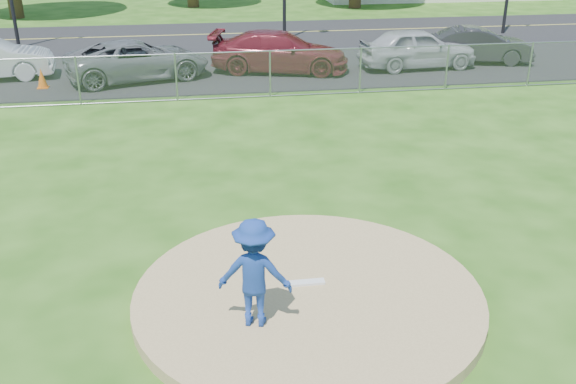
% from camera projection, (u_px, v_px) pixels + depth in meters
% --- Properties ---
extents(ground, '(120.00, 120.00, 0.00)m').
position_uv_depth(ground, '(246.00, 116.00, 19.05)').
color(ground, '#224F11').
rests_on(ground, ground).
extents(pitchers_mound, '(5.40, 5.40, 0.20)m').
position_uv_depth(pitchers_mound, '(308.00, 296.00, 9.97)').
color(pitchers_mound, tan).
rests_on(pitchers_mound, ground).
extents(pitching_rubber, '(0.60, 0.15, 0.04)m').
position_uv_depth(pitching_rubber, '(306.00, 283.00, 10.10)').
color(pitching_rubber, white).
rests_on(pitching_rubber, pitchers_mound).
extents(chain_link_fence, '(40.00, 0.06, 1.50)m').
position_uv_depth(chain_link_fence, '(239.00, 75.00, 20.55)').
color(chain_link_fence, gray).
rests_on(chain_link_fence, ground).
extents(parking_lot, '(50.00, 8.00, 0.01)m').
position_uv_depth(parking_lot, '(230.00, 67.00, 24.92)').
color(parking_lot, black).
rests_on(parking_lot, ground).
extents(street, '(60.00, 7.00, 0.01)m').
position_uv_depth(street, '(218.00, 34.00, 31.71)').
color(street, black).
rests_on(street, ground).
extents(pitcher, '(1.16, 0.84, 1.61)m').
position_uv_depth(pitcher, '(254.00, 273.00, 8.85)').
color(pitcher, navy).
rests_on(pitcher, pitchers_mound).
extents(traffic_cone, '(0.35, 0.35, 0.67)m').
position_uv_depth(traffic_cone, '(42.00, 78.00, 21.91)').
color(traffic_cone, orange).
rests_on(traffic_cone, parking_lot).
extents(parked_car_gray, '(5.49, 3.69, 1.40)m').
position_uv_depth(parked_car_gray, '(138.00, 60.00, 22.86)').
color(parked_car_gray, slate).
rests_on(parked_car_gray, parking_lot).
extents(parked_car_darkred, '(5.49, 3.31, 1.49)m').
position_uv_depth(parked_car_darkred, '(280.00, 52.00, 23.99)').
color(parked_car_darkred, maroon).
rests_on(parked_car_darkred, parking_lot).
extents(parked_car_pearl, '(4.56, 2.08, 1.52)m').
position_uv_depth(parked_car_pearl, '(417.00, 48.00, 24.54)').
color(parked_car_pearl, '#B8BABD').
rests_on(parked_car_pearl, parking_lot).
extents(parked_car_charcoal, '(4.36, 2.32, 1.37)m').
position_uv_depth(parked_car_charcoal, '(478.00, 45.00, 25.46)').
color(parked_car_charcoal, '#252527').
rests_on(parked_car_charcoal, parking_lot).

